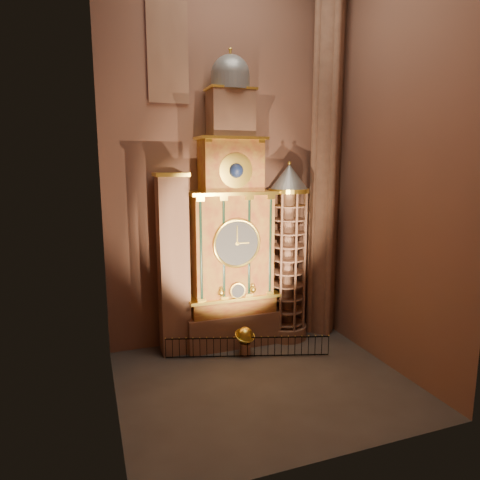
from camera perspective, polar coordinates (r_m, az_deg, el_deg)
name	(u,v)px	position (r m, az deg, el deg)	size (l,w,h in m)	color
floor	(263,382)	(22.39, 3.15, -18.37)	(14.00, 14.00, 0.00)	#383330
wall_back	(225,158)	(25.28, -1.99, 10.89)	(22.00, 22.00, 0.00)	brown
wall_left	(103,156)	(18.08, -17.75, 10.67)	(22.00, 22.00, 0.00)	brown
wall_right	(393,157)	(23.32, 19.76, 10.36)	(22.00, 22.00, 0.00)	brown
astronomical_clock	(231,234)	(24.63, -1.19, 0.81)	(5.60, 2.41, 16.70)	#8C634C
portrait_tower	(173,264)	(24.11, -8.88, -3.23)	(1.80, 1.60, 10.20)	#8C634C
stair_turret	(288,254)	(25.97, 6.35, -1.92)	(2.50, 2.50, 10.80)	#8C634C
gothic_pier	(326,158)	(26.90, 11.38, 10.66)	(2.04, 2.04, 22.00)	#8C634C
stained_glass_window	(168,52)	(25.08, -9.62, 23.45)	(2.20, 0.14, 5.20)	navy
celestial_globe	(245,339)	(24.61, 0.66, -13.01)	(1.34, 1.29, 1.66)	#8C634C
iron_railing	(248,347)	(24.50, 1.03, -14.09)	(8.68, 2.76, 1.13)	black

